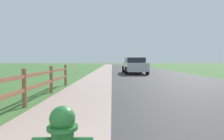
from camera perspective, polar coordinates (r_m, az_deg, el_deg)
The scene contains 6 objects.
ground_plane at distance 25.57m, azimuth -0.29°, elevation 0.00°, with size 120.00×120.00×0.00m, color #477436.
road_asphalt at distance 27.78m, azimuth 6.95°, elevation 0.21°, with size 7.00×66.00×0.01m, color #3D3D3D.
curb_concrete at distance 27.73m, azimuth -6.50°, elevation 0.20°, with size 6.00×66.00×0.01m, color #B89C8E.
grass_verge at distance 27.93m, azimuth -9.56°, elevation 0.21°, with size 5.00×66.00×0.00m, color #477436.
rail_fence at distance 5.62m, azimuth -23.52°, elevation -3.85°, with size 0.11×9.26×0.99m.
parked_suv_silver at distance 18.80m, azimuth 6.03°, elevation 1.31°, with size 2.10×4.98×1.44m.
Camera 1 is at (0.02, -0.54, 1.19)m, focal length 32.80 mm.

